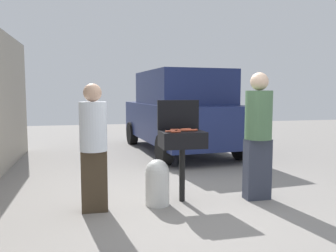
% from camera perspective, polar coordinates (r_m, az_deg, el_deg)
% --- Properties ---
extents(ground_plane, '(24.00, 24.00, 0.00)m').
position_cam_1_polar(ground_plane, '(4.83, 3.95, -12.56)').
color(ground_plane, gray).
extents(bbq_grill, '(0.60, 0.44, 0.97)m').
position_cam_1_polar(bbq_grill, '(4.72, 2.37, -2.65)').
color(bbq_grill, black).
rests_on(bbq_grill, ground).
extents(grill_lid_open, '(0.60, 0.05, 0.42)m').
position_cam_1_polar(grill_lid_open, '(4.90, 1.70, 1.85)').
color(grill_lid_open, black).
rests_on(grill_lid_open, bbq_grill).
extents(hot_dog_0, '(0.13, 0.04, 0.03)m').
position_cam_1_polar(hot_dog_0, '(4.59, 0.32, -0.86)').
color(hot_dog_0, '#C6593D').
rests_on(hot_dog_0, bbq_grill).
extents(hot_dog_1, '(0.13, 0.03, 0.03)m').
position_cam_1_polar(hot_dog_1, '(4.77, 1.14, -0.63)').
color(hot_dog_1, '#B74C33').
rests_on(hot_dog_1, bbq_grill).
extents(hot_dog_2, '(0.13, 0.03, 0.03)m').
position_cam_1_polar(hot_dog_2, '(4.85, 3.03, -0.53)').
color(hot_dog_2, '#C6593D').
rests_on(hot_dog_2, bbq_grill).
extents(hot_dog_3, '(0.13, 0.04, 0.03)m').
position_cam_1_polar(hot_dog_3, '(4.80, 2.82, -0.60)').
color(hot_dog_3, '#AD4228').
rests_on(hot_dog_3, bbq_grill).
extents(hot_dog_4, '(0.13, 0.03, 0.03)m').
position_cam_1_polar(hot_dog_4, '(4.70, 2.37, -0.72)').
color(hot_dog_4, '#AD4228').
rests_on(hot_dog_4, bbq_grill).
extents(hot_dog_5, '(0.13, 0.03, 0.03)m').
position_cam_1_polar(hot_dog_5, '(4.52, 1.31, -0.96)').
color(hot_dog_5, '#AD4228').
rests_on(hot_dog_5, bbq_grill).
extents(hot_dog_6, '(0.13, 0.03, 0.03)m').
position_cam_1_polar(hot_dog_6, '(4.75, 4.12, -0.66)').
color(hot_dog_6, '#AD4228').
rests_on(hot_dog_6, bbq_grill).
extents(hot_dog_7, '(0.13, 0.04, 0.03)m').
position_cam_1_polar(hot_dog_7, '(4.72, 3.89, -0.71)').
color(hot_dog_7, '#AD4228').
rests_on(hot_dog_7, bbq_grill).
extents(propane_tank, '(0.32, 0.32, 0.62)m').
position_cam_1_polar(propane_tank, '(4.65, -1.79, -9.13)').
color(propane_tank, silver).
rests_on(propane_tank, ground).
extents(person_left, '(0.34, 0.34, 1.61)m').
position_cam_1_polar(person_left, '(4.40, -12.20, -2.74)').
color(person_left, '#3F3323').
rests_on(person_left, ground).
extents(person_right, '(0.37, 0.37, 1.77)m').
position_cam_1_polar(person_right, '(4.96, 14.67, -0.84)').
color(person_right, '#333847').
rests_on(person_right, ground).
extents(parked_minivan, '(2.34, 4.55, 2.02)m').
position_cam_1_polar(parked_minivan, '(8.73, 2.06, 2.44)').
color(parked_minivan, navy).
rests_on(parked_minivan, ground).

